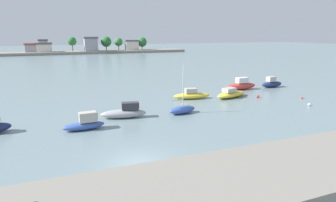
{
  "coord_description": "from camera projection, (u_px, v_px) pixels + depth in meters",
  "views": [
    {
      "loc": [
        -4.4,
        -17.37,
        8.84
      ],
      "look_at": [
        6.78,
        11.89,
        1.12
      ],
      "focal_mm": 29.79,
      "sensor_mm": 36.0,
      "label": 1
    }
  ],
  "objects": [
    {
      "name": "mooring_buoy_2",
      "position": [
        309.0,
        105.0,
        34.44
      ],
      "size": [
        0.35,
        0.35,
        0.35
      ],
      "primitive_type": "sphere",
      "color": "white",
      "rests_on": "ground"
    },
    {
      "name": "mooring_buoy_1",
      "position": [
        302.0,
        98.0,
        38.24
      ],
      "size": [
        0.27,
        0.27,
        0.27
      ],
      "primitive_type": "sphere",
      "color": "red",
      "rests_on": "ground"
    },
    {
      "name": "mooring_buoy_0",
      "position": [
        258.0,
        96.0,
        38.74
      ],
      "size": [
        0.4,
        0.4,
        0.4
      ],
      "primitive_type": "sphere",
      "color": "red",
      "rests_on": "ground"
    },
    {
      "name": "moored_boat_8",
      "position": [
        272.0,
        83.0,
        46.19
      ],
      "size": [
        4.22,
        1.76,
        1.79
      ],
      "rotation": [
        0.0,
        0.0,
        0.08
      ],
      "color": "navy",
      "rests_on": "ground"
    },
    {
      "name": "moored_boat_3",
      "position": [
        125.0,
        112.0,
        29.54
      ],
      "size": [
        4.96,
        2.17,
        1.66
      ],
      "rotation": [
        0.0,
        0.0,
        -0.17
      ],
      "color": "#9E9EA3",
      "rests_on": "ground"
    },
    {
      "name": "distant_shoreline",
      "position": [
        79.0,
        49.0,
        119.35
      ],
      "size": [
        100.67,
        11.05,
        7.21
      ],
      "color": "gray",
      "rests_on": "ground"
    },
    {
      "name": "moored_boat_4",
      "position": [
        182.0,
        109.0,
        31.15
      ],
      "size": [
        3.45,
        1.76,
        5.56
      ],
      "rotation": [
        0.0,
        0.0,
        0.16
      ],
      "color": "#3856A8",
      "rests_on": "ground"
    },
    {
      "name": "moored_boat_6",
      "position": [
        231.0,
        94.0,
        38.9
      ],
      "size": [
        5.69,
        3.33,
        1.38
      ],
      "rotation": [
        0.0,
        0.0,
        0.3
      ],
      "color": "yellow",
      "rests_on": "ground"
    },
    {
      "name": "ground_plane",
      "position": [
        138.0,
        163.0,
        19.4
      ],
      "size": [
        400.0,
        400.0,
        0.0
      ],
      "primitive_type": "plane",
      "color": "slate"
    },
    {
      "name": "moored_boat_2",
      "position": [
        85.0,
        123.0,
        25.97
      ],
      "size": [
        3.88,
        1.4,
        1.64
      ],
      "rotation": [
        0.0,
        0.0,
        0.05
      ],
      "color": "#3856A8",
      "rests_on": "ground"
    },
    {
      "name": "moored_boat_5",
      "position": [
        192.0,
        95.0,
        38.08
      ],
      "size": [
        5.2,
        2.31,
        1.46
      ],
      "rotation": [
        0.0,
        0.0,
        -0.17
      ],
      "color": "yellow",
      "rests_on": "ground"
    },
    {
      "name": "moored_boat_7",
      "position": [
        241.0,
        85.0,
        44.19
      ],
      "size": [
        5.45,
        1.72,
        1.93
      ],
      "rotation": [
        0.0,
        0.0,
        0.03
      ],
      "color": "#C63833",
      "rests_on": "ground"
    }
  ]
}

